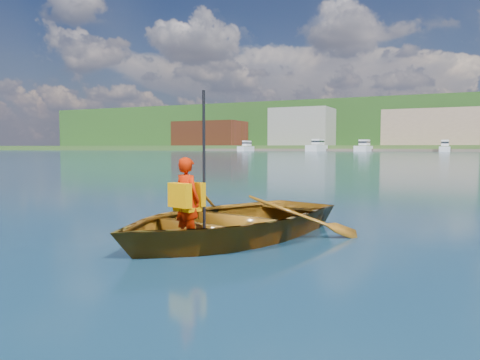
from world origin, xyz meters
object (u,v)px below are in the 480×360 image
object	(u,v)px
rowboat	(228,221)
dock	(427,150)
child_paddler	(187,199)
marina_yachts	(479,147)

from	to	relation	value
rowboat	dock	size ratio (longest dim) A/B	0.03
dock	child_paddler	bearing A→B (deg)	-87.87
dock	marina_yachts	world-z (taller)	marina_yachts
rowboat	dock	bearing A→B (deg)	92.19
rowboat	child_paddler	xyz separation A→B (m)	(-0.11, -0.91, 0.40)
rowboat	marina_yachts	bearing A→B (deg)	86.64
child_paddler	marina_yachts	size ratio (longest dim) A/B	0.01
child_paddler	dock	distance (m)	149.75
rowboat	marina_yachts	distance (m)	144.33
child_paddler	marina_yachts	distance (m)	145.23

